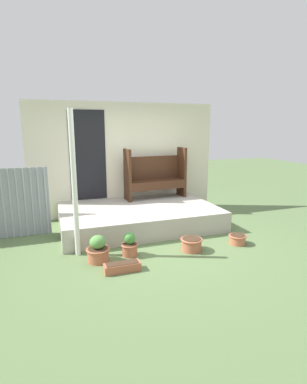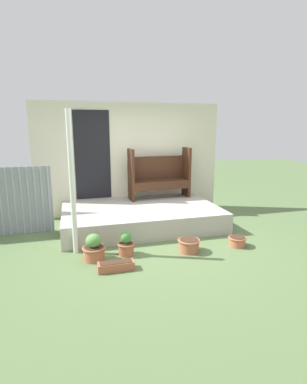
# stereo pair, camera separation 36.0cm
# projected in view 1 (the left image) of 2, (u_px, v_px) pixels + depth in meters

# --- Properties ---
(ground_plane) EXTENTS (24.00, 24.00, 0.00)m
(ground_plane) POSITION_uv_depth(u_px,v_px,m) (158.00, 242.00, 5.43)
(ground_plane) COLOR #5B7547
(porch_slab) EXTENTS (3.19, 2.05, 0.41)m
(porch_slab) POSITION_uv_depth(u_px,v_px,m) (139.00, 216.00, 6.31)
(porch_slab) COLOR #B7B2A5
(porch_slab) RESTS_ON ground_plane
(house_wall) EXTENTS (4.39, 0.08, 2.60)m
(house_wall) POSITION_uv_depth(u_px,v_px,m) (124.00, 159.00, 7.03)
(house_wall) COLOR beige
(house_wall) RESTS_ON ground_plane
(support_post) EXTENTS (0.08, 0.08, 2.32)m
(support_post) POSITION_uv_depth(u_px,v_px,m) (74.00, 185.00, 4.66)
(support_post) COLOR white
(support_post) RESTS_ON ground_plane
(bench) EXTENTS (1.45, 0.49, 1.17)m
(bench) POSITION_uv_depth(u_px,v_px,m) (155.00, 174.00, 6.98)
(bench) COLOR #422616
(bench) RESTS_ON porch_slab
(flower_pot_left) EXTENTS (0.37, 0.37, 0.42)m
(flower_pot_left) POSITION_uv_depth(u_px,v_px,m) (98.00, 250.00, 4.61)
(flower_pot_left) COLOR #B76647
(flower_pot_left) RESTS_ON ground_plane
(flower_pot_middle) EXTENTS (0.29, 0.29, 0.39)m
(flower_pot_middle) POSITION_uv_depth(u_px,v_px,m) (130.00, 245.00, 4.83)
(flower_pot_middle) COLOR #B76647
(flower_pot_middle) RESTS_ON ground_plane
(flower_pot_right) EXTENTS (0.38, 0.38, 0.22)m
(flower_pot_right) POSITION_uv_depth(u_px,v_px,m) (191.00, 244.00, 5.04)
(flower_pot_right) COLOR #B76647
(flower_pot_right) RESTS_ON ground_plane
(flower_pot_far_right) EXTENTS (0.32, 0.32, 0.17)m
(flower_pot_far_right) POSITION_uv_depth(u_px,v_px,m) (237.00, 239.00, 5.33)
(flower_pot_far_right) COLOR #B76647
(flower_pot_far_right) RESTS_ON ground_plane
(planter_box_rect) EXTENTS (0.53, 0.18, 0.13)m
(planter_box_rect) POSITION_uv_depth(u_px,v_px,m) (122.00, 267.00, 4.32)
(planter_box_rect) COLOR #B26042
(planter_box_rect) RESTS_ON ground_plane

